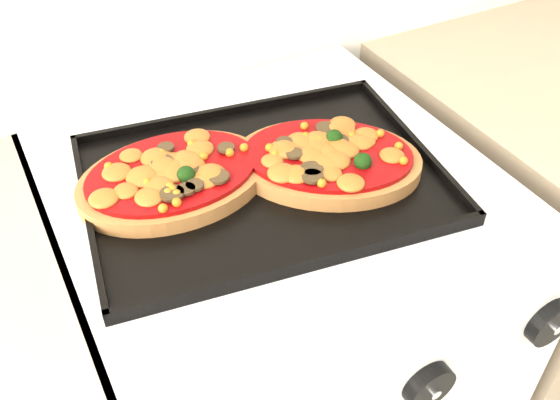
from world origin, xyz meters
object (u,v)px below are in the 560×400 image
baking_tray (263,178)px  pizza_left (173,175)px  stove (276,371)px  pizza_right (328,158)px

baking_tray → pizza_left: (-0.11, 0.04, 0.02)m
stove → baking_tray: 0.47m
stove → baking_tray: (-0.02, -0.00, 0.47)m
pizza_left → pizza_right: same height
stove → baking_tray: baking_tray is taller
baking_tray → pizza_right: 0.09m
pizza_right → baking_tray: bearing=165.4°
stove → pizza_right: size_ratio=3.59×
pizza_left → pizza_right: bearing=-17.9°
stove → pizza_left: size_ratio=3.58×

